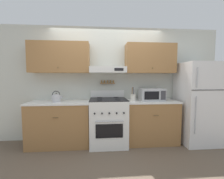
# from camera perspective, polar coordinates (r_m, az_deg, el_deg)

# --- Properties ---
(ground_plane) EXTENTS (16.00, 16.00, 0.00)m
(ground_plane) POSITION_cam_1_polar(r_m,az_deg,el_deg) (3.17, -1.10, -21.96)
(ground_plane) COLOR brown
(wall_back) EXTENTS (5.20, 0.46, 2.55)m
(wall_back) POSITION_cam_1_polar(r_m,az_deg,el_deg) (3.42, -2.26, 5.18)
(wall_back) COLOR silver
(wall_back) RESTS_ON ground_plane
(counter_left) EXTENTS (1.25, 0.62, 0.92)m
(counter_left) POSITION_cam_1_polar(r_m,az_deg,el_deg) (3.39, -19.19, -12.06)
(counter_left) COLOR olive
(counter_left) RESTS_ON ground_plane
(counter_right) EXTENTS (1.11, 0.62, 0.92)m
(counter_right) POSITION_cam_1_polar(r_m,az_deg,el_deg) (3.47, 14.53, -11.57)
(counter_right) COLOR olive
(counter_right) RESTS_ON ground_plane
(stove_range) EXTENTS (0.76, 0.70, 1.13)m
(stove_range) POSITION_cam_1_polar(r_m,az_deg,el_deg) (3.24, -1.42, -12.04)
(stove_range) COLOR white
(stove_range) RESTS_ON ground_plane
(refrigerator) EXTENTS (0.75, 0.77, 1.73)m
(refrigerator) POSITION_cam_1_polar(r_m,az_deg,el_deg) (3.76, 29.65, -4.46)
(refrigerator) COLOR white
(refrigerator) RESTS_ON ground_plane
(tea_kettle) EXTENTS (0.23, 0.18, 0.23)m
(tea_kettle) POSITION_cam_1_polar(r_m,az_deg,el_deg) (3.29, -20.45, -2.90)
(tea_kettle) COLOR #B7B7BC
(tea_kettle) RESTS_ON counter_left
(microwave) EXTENTS (0.51, 0.36, 0.26)m
(microwave) POSITION_cam_1_polar(r_m,az_deg,el_deg) (3.37, 14.88, -1.85)
(microwave) COLOR #ADAFB5
(microwave) RESTS_ON counter_right
(utensil_crock) EXTENTS (0.11, 0.11, 0.30)m
(utensil_crock) POSITION_cam_1_polar(r_m,az_deg,el_deg) (3.24, 8.00, -2.92)
(utensil_crock) COLOR silver
(utensil_crock) RESTS_ON counter_right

